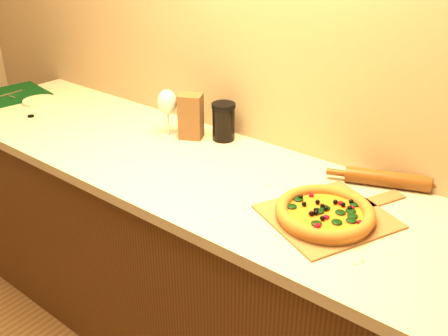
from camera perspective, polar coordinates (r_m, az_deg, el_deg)
cabinet at (r=2.05m, az=-0.38°, el=-12.31°), size 2.80×0.65×0.86m
countertop at (r=1.80m, az=-0.43°, el=-1.18°), size 2.84×0.68×0.04m
pizza_peel at (r=1.58m, az=12.13°, el=-5.30°), size 0.44×0.51×0.01m
pizza at (r=1.54m, az=11.45°, el=-5.04°), size 0.30×0.30×0.04m
cutting_board at (r=2.77m, az=-24.02°, el=7.48°), size 0.35×0.44×0.03m
bottle_cap at (r=2.46m, az=-21.20°, el=5.55°), size 0.04×0.04×0.01m
rolling_pin at (r=1.78m, az=18.14°, el=-1.21°), size 0.39×0.17×0.06m
wine_glass at (r=2.05m, az=-6.51°, el=7.33°), size 0.08×0.08×0.20m
paper_bag at (r=2.05m, az=-3.81°, el=5.91°), size 0.12×0.11×0.19m
dark_jar at (r=2.03m, az=-0.06°, el=5.34°), size 0.10×0.10×0.16m
side_plate at (r=2.63m, az=-20.27°, el=7.18°), size 0.20×0.20×0.02m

